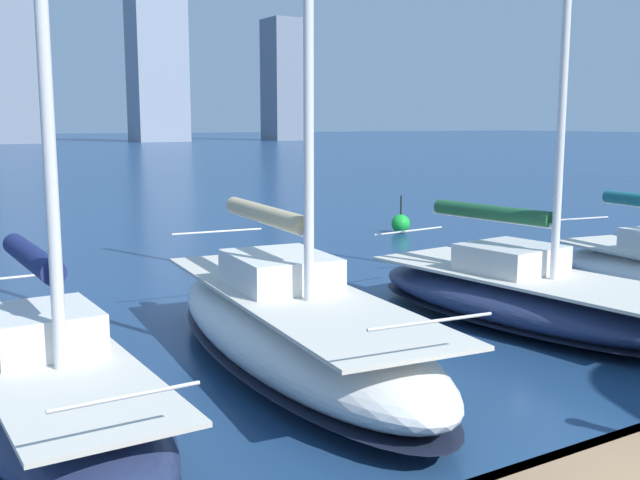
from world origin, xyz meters
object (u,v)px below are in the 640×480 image
(sailboat_tan, at_px, (292,324))
(channel_buoy, at_px, (401,223))
(sailboat_forest, at_px, (527,293))
(sailboat_navy, at_px, (53,388))

(sailboat_tan, distance_m, channel_buoy, 15.90)
(sailboat_forest, bearing_deg, channel_buoy, -115.90)
(sailboat_tan, relative_size, channel_buoy, 8.12)
(sailboat_tan, xyz_separation_m, sailboat_navy, (4.07, 0.92, -0.07))
(sailboat_tan, height_order, channel_buoy, sailboat_tan)
(sailboat_navy, bearing_deg, channel_buoy, -140.80)
(sailboat_navy, bearing_deg, sailboat_forest, -175.07)
(sailboat_forest, bearing_deg, sailboat_navy, 4.93)
(sailboat_forest, xyz_separation_m, sailboat_tan, (5.47, -0.10, 0.10))
(sailboat_tan, height_order, sailboat_navy, sailboat_tan)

